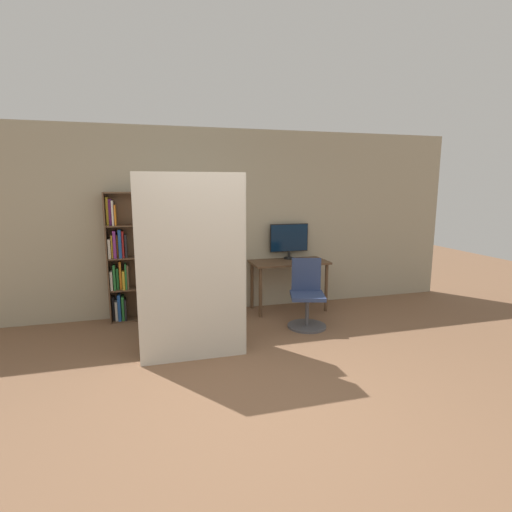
# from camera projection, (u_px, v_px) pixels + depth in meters

# --- Properties ---
(ground_plane) EXTENTS (16.00, 16.00, 0.00)m
(ground_plane) POSITION_uv_depth(u_px,v_px,m) (266.00, 412.00, 3.36)
(ground_plane) COLOR brown
(wall_back) EXTENTS (8.00, 0.06, 2.70)m
(wall_back) POSITION_uv_depth(u_px,v_px,m) (208.00, 222.00, 5.90)
(wall_back) COLOR tan
(wall_back) RESTS_ON ground
(desk) EXTENTS (1.16, 0.58, 0.76)m
(desk) POSITION_uv_depth(u_px,v_px,m) (289.00, 269.00, 6.04)
(desk) COLOR brown
(desk) RESTS_ON ground
(monitor) EXTENTS (0.62, 0.17, 0.55)m
(monitor) POSITION_uv_depth(u_px,v_px,m) (289.00, 239.00, 6.16)
(monitor) COLOR black
(monitor) RESTS_ON desk
(office_chair) EXTENTS (0.55, 0.55, 0.91)m
(office_chair) POSITION_uv_depth(u_px,v_px,m) (307.00, 300.00, 5.37)
(office_chair) COLOR #4C4C51
(office_chair) RESTS_ON ground
(bookshelf) EXTENTS (0.63, 0.26, 1.80)m
(bookshelf) POSITION_uv_depth(u_px,v_px,m) (126.00, 260.00, 5.55)
(bookshelf) COLOR brown
(bookshelf) RESTS_ON ground
(mattress_near) EXTENTS (1.15, 0.26, 2.02)m
(mattress_near) POSITION_uv_depth(u_px,v_px,m) (192.00, 268.00, 4.29)
(mattress_near) COLOR beige
(mattress_near) RESTS_ON ground
(mattress_far) EXTENTS (1.15, 0.25, 2.02)m
(mattress_far) POSITION_uv_depth(u_px,v_px,m) (188.00, 261.00, 4.68)
(mattress_far) COLOR beige
(mattress_far) RESTS_ON ground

